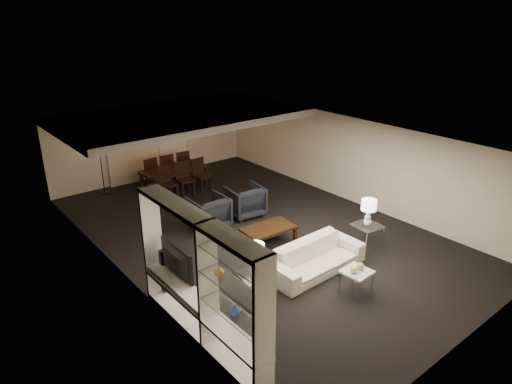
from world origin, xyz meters
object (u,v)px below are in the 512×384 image
object	(u,v)px
vase_amber	(219,271)
chair_nr	(202,175)
vase_blue	(235,310)
armchair_left	(208,212)
table_lamp_right	(368,213)
floor_speaker	(164,274)
coffee_table	(268,236)
chair_nl	(168,184)
sofa	(316,258)
chair_fl	(148,173)
table_lamp_left	(255,259)
television	(172,262)
floor_lamp	(101,165)
marble_table	(356,282)
dining_table	(175,179)
chair_fm	(165,169)
armchair_right	(245,201)
chair_fr	(181,165)
chair_nm	(186,180)
side_table_right	(366,236)
pendant_light	(191,131)
side_table_left	(255,287)

from	to	relation	value
vase_amber	chair_nr	bearing A→B (deg)	59.55
vase_blue	armchair_left	bearing A→B (deg)	61.22
table_lamp_right	chair_nr	bearing A→B (deg)	100.30
vase_amber	floor_speaker	size ratio (longest dim) A/B	0.15
coffee_table	chair_nl	bearing A→B (deg)	97.37
sofa	chair_fl	bearing A→B (deg)	93.49
table_lamp_left	chair_fl	xyz separation A→B (m)	(1.18, 6.89, -0.40)
television	floor_lamp	world-z (taller)	floor_lamp
marble_table	television	xyz separation A→B (m)	(-3.09, 1.80, 0.79)
armchair_left	dining_table	xyz separation A→B (m)	(0.68, 2.94, -0.08)
floor_speaker	chair_fm	world-z (taller)	floor_speaker
armchair_right	table_lamp_left	bearing A→B (deg)	62.83
marble_table	chair_fr	size ratio (longest dim) A/B	0.51
coffee_table	chair_nm	world-z (taller)	chair_nm
coffee_table	television	world-z (taller)	television
chair_nm	dining_table	bearing A→B (deg)	94.80
dining_table	chair_nl	world-z (taller)	chair_nl
floor_lamp	armchair_right	bearing A→B (deg)	-59.54
marble_table	vase_blue	xyz separation A→B (m)	(-3.12, -0.19, 0.88)
table_lamp_left	sofa	bearing A→B (deg)	0.00
chair_nr	floor_lamp	world-z (taller)	floor_lamp
sofa	armchair_left	xyz separation A→B (m)	(-0.60, 3.30, 0.09)
armchair_right	floor_lamp	xyz separation A→B (m)	(-2.40, 4.07, 0.49)
side_table_right	chair_nm	bearing A→B (deg)	106.13
coffee_table	chair_fl	bearing A→B (deg)	95.57
armchair_right	floor_speaker	bearing A→B (deg)	37.67
sofa	television	xyz separation A→B (m)	(-3.09, 0.70, 0.72)
sofa	armchair_left	distance (m)	3.36
vase_amber	chair_fl	bearing A→B (deg)	71.47
table_lamp_left	chair_nl	bearing A→B (deg)	78.02
marble_table	floor_lamp	xyz separation A→B (m)	(-1.80, 8.47, 0.65)
vase_amber	vase_blue	bearing A→B (deg)	-90.00
armchair_right	chair_fl	distance (m)	3.76
television	vase_amber	xyz separation A→B (m)	(-0.03, -1.59, 0.59)
armchair_left	vase_blue	world-z (taller)	vase_blue
sofa	television	size ratio (longest dim) A/B	2.20
side_table_right	vase_blue	distance (m)	5.06
floor_speaker	chair_fm	bearing A→B (deg)	60.93
coffee_table	chair_nm	bearing A→B (deg)	88.78
pendant_light	floor_lamp	world-z (taller)	pendant_light
pendant_light	chair_nm	bearing A→B (deg)	-151.53
table_lamp_right	floor_speaker	bearing A→B (deg)	165.48
vase_amber	chair_nl	bearing A→B (deg)	68.08
chair_fl	chair_nl	bearing A→B (deg)	84.90
side_table_right	chair_fr	distance (m)	6.96
armchair_left	chair_nl	size ratio (longest dim) A/B	0.91
sofa	armchair_left	world-z (taller)	armchair_left
television	floor_lamp	bearing A→B (deg)	-10.98
side_table_left	chair_fm	distance (m)	7.12
sofa	chair_fm	distance (m)	6.89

